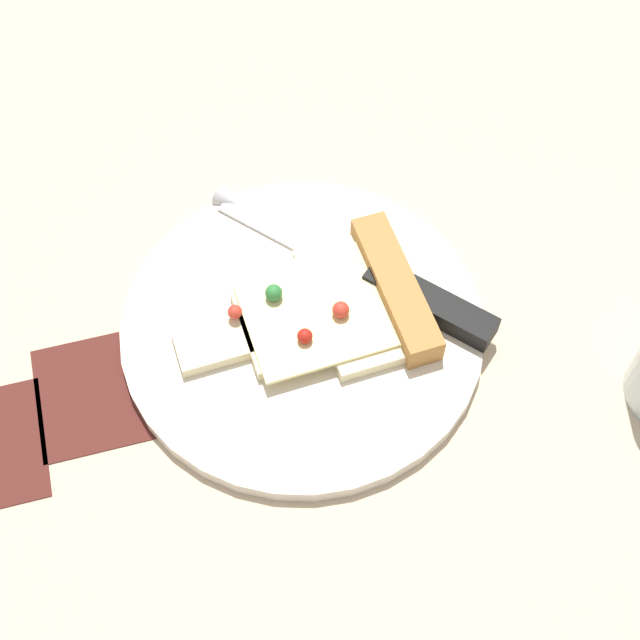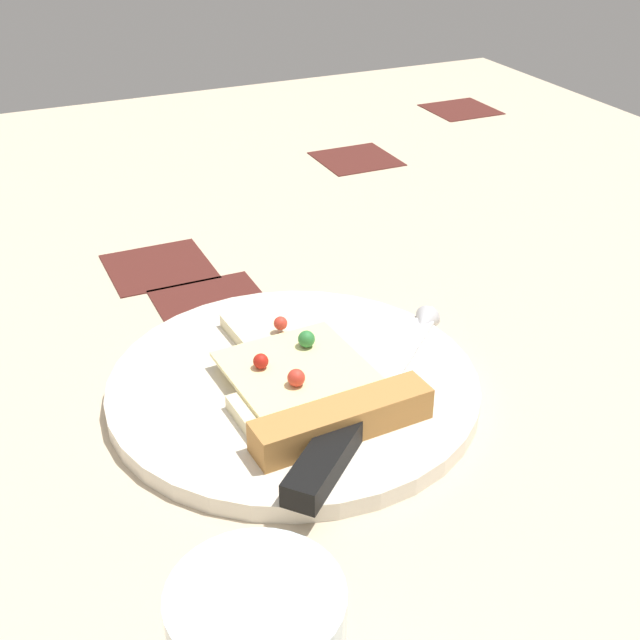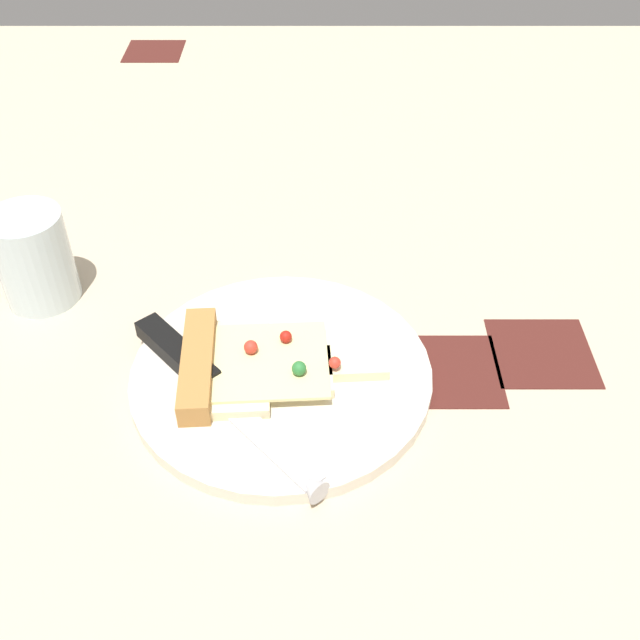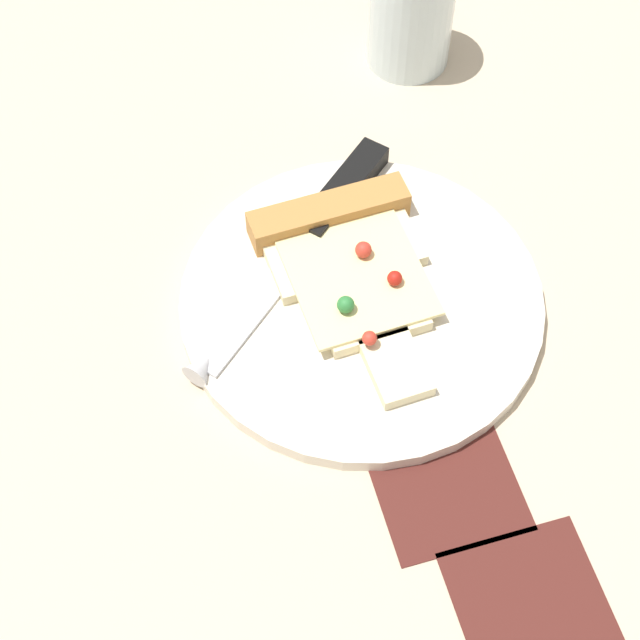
{
  "view_description": "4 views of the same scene",
  "coord_description": "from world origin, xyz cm",
  "px_view_note": "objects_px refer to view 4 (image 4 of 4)",
  "views": [
    {
      "loc": [
        4.94,
        25.91,
        56.2
      ],
      "look_at": [
        -3.75,
        -6.41,
        2.24
      ],
      "focal_mm": 51.02,
      "sensor_mm": 36.0,
      "label": 1
    },
    {
      "loc": [
        -47.83,
        11.44,
        34.48
      ],
      "look_at": [
        1.04,
        -10.86,
        3.15
      ],
      "focal_mm": 47.49,
      "sensor_mm": 36.0,
      "label": 2
    },
    {
      "loc": [
        0.68,
        -52.59,
        47.19
      ],
      "look_at": [
        0.44,
        -3.79,
        4.03
      ],
      "focal_mm": 42.23,
      "sensor_mm": 36.0,
      "label": 3
    },
    {
      "loc": [
        34.19,
        -20.74,
        58.4
      ],
      "look_at": [
        -1.05,
        -10.67,
        2.04
      ],
      "focal_mm": 54.89,
      "sensor_mm": 36.0,
      "label": 4
    }
  ],
  "objects_px": {
    "pizza_slice": "(349,262)",
    "drinking_glass": "(411,14)",
    "knife": "(311,233)",
    "plate": "(361,301)"
  },
  "relations": [
    {
      "from": "pizza_slice",
      "to": "drinking_glass",
      "type": "xyz_separation_m",
      "value": [
        -0.21,
        0.12,
        0.03
      ]
    },
    {
      "from": "pizza_slice",
      "to": "knife",
      "type": "bearing_deg",
      "value": -63.47
    },
    {
      "from": "pizza_slice",
      "to": "drinking_glass",
      "type": "height_order",
      "value": "drinking_glass"
    },
    {
      "from": "plate",
      "to": "pizza_slice",
      "type": "bearing_deg",
      "value": -176.66
    },
    {
      "from": "pizza_slice",
      "to": "knife",
      "type": "relative_size",
      "value": 0.93
    },
    {
      "from": "plate",
      "to": "drinking_glass",
      "type": "distance_m",
      "value": 0.27
    },
    {
      "from": "pizza_slice",
      "to": "knife",
      "type": "xyz_separation_m",
      "value": [
        -0.03,
        -0.02,
        -0.0
      ]
    },
    {
      "from": "pizza_slice",
      "to": "drinking_glass",
      "type": "bearing_deg",
      "value": -122.2
    },
    {
      "from": "drinking_glass",
      "to": "pizza_slice",
      "type": "bearing_deg",
      "value": -28.88
    },
    {
      "from": "pizza_slice",
      "to": "plate",
      "type": "bearing_deg",
      "value": 90.02
    }
  ]
}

